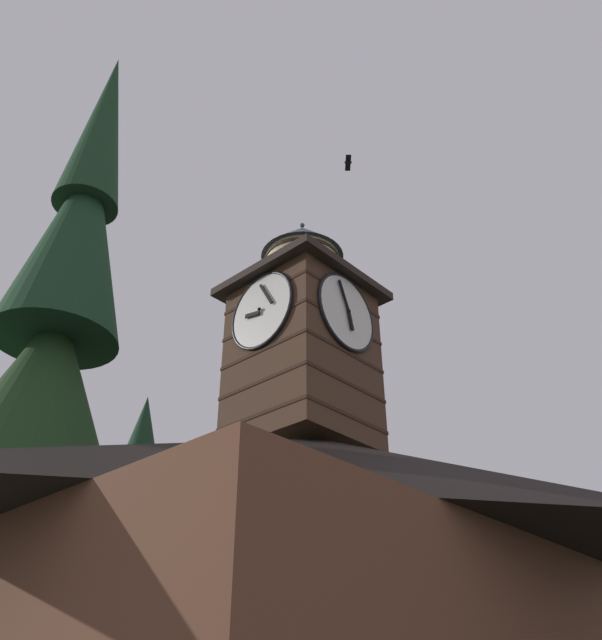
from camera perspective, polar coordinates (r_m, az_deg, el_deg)
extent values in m
pyramid|color=black|center=(16.24, 1.52, -15.90)|extent=(15.56, 11.55, 3.36)
cube|color=#4C3323|center=(18.76, 0.12, -4.41)|extent=(3.30, 3.30, 5.00)
cube|color=#352318|center=(17.98, 0.13, -9.81)|extent=(3.34, 3.34, 0.10)
cube|color=#352318|center=(18.34, 0.13, -7.09)|extent=(3.34, 3.34, 0.10)
cube|color=#352318|center=(18.75, 0.12, -4.48)|extent=(3.34, 3.34, 0.10)
cube|color=#352318|center=(19.19, 0.12, -1.99)|extent=(3.34, 3.34, 0.10)
cube|color=#352318|center=(19.67, 0.12, 0.38)|extent=(3.34, 3.34, 0.10)
cylinder|color=white|center=(18.43, 3.97, 0.67)|extent=(2.33, 0.10, 2.33)
torus|color=black|center=(18.42, 4.03, 0.70)|extent=(2.43, 0.10, 2.43)
cube|color=black|center=(18.27, 4.38, -0.05)|extent=(0.25, 0.04, 0.59)
cube|color=black|center=(18.49, 3.79, 2.16)|extent=(0.45, 0.04, 0.91)
sphere|color=black|center=(18.37, 4.24, 0.79)|extent=(0.10, 0.10, 0.10)
cylinder|color=white|center=(18.34, -3.44, 0.83)|extent=(0.10, 2.33, 2.33)
torus|color=black|center=(18.32, -3.50, 0.86)|extent=(0.10, 2.43, 2.43)
cube|color=black|center=(18.43, -4.29, 0.48)|extent=(0.04, 0.60, 0.23)
cube|color=black|center=(18.36, -3.10, 2.31)|extent=(0.04, 0.55, 0.87)
sphere|color=black|center=(18.28, -3.69, 0.96)|extent=(0.10, 0.10, 0.10)
cube|color=#2D231E|center=(20.09, 0.12, 2.26)|extent=(4.00, 4.00, 0.25)
cylinder|color=#D1BC84|center=(20.53, 0.11, 4.05)|extent=(2.35, 2.35, 1.29)
cylinder|color=#2D2319|center=(20.25, 0.11, 2.93)|extent=(2.41, 2.41, 0.10)
cylinder|color=#2D2319|center=(20.44, 0.11, 3.68)|extent=(2.41, 2.41, 0.10)
cylinder|color=#2D2319|center=(20.62, 0.11, 4.41)|extent=(2.41, 2.41, 0.10)
cylinder|color=#2D2319|center=(20.81, 0.11, 5.13)|extent=(2.41, 2.41, 0.10)
cone|color=#384251|center=(21.29, 0.11, 6.82)|extent=(2.65, 2.65, 1.24)
sphere|color=#424C5B|center=(21.75, 0.11, 8.31)|extent=(0.16, 0.16, 0.16)
cone|color=#183222|center=(22.63, -15.33, -21.12)|extent=(3.81, 3.81, 4.01)
cone|color=#183B21|center=(23.10, -14.54, -15.68)|extent=(2.71, 2.71, 3.37)
cone|color=#183622|center=(23.85, -13.75, -10.01)|extent=(1.60, 1.60, 3.18)
cone|color=#183822|center=(14.96, -24.74, -19.10)|extent=(5.59, 5.59, 6.72)
cone|color=#1D391A|center=(15.96, -21.92, -6.69)|extent=(4.31, 4.31, 5.34)
cone|color=#1A3B22|center=(18.32, -18.99, 6.93)|extent=(3.04, 3.04, 6.38)
cone|color=#1C3C22|center=(21.08, -16.97, 15.93)|extent=(1.77, 1.77, 6.27)
sphere|color=silver|center=(59.63, -19.79, -17.03)|extent=(1.48, 1.48, 1.48)
ellipsoid|color=black|center=(22.49, 4.15, 13.63)|extent=(0.28, 0.28, 0.14)
cube|color=black|center=(22.62, 4.13, 13.30)|extent=(0.39, 0.37, 0.07)
cube|color=black|center=(22.37, 4.18, 13.95)|extent=(0.39, 0.37, 0.07)
ellipsoid|color=black|center=(25.18, 0.94, 2.89)|extent=(0.25, 0.21, 0.12)
cube|color=black|center=(25.05, 1.07, 3.09)|extent=(0.29, 0.36, 0.04)
cube|color=black|center=(25.30, 0.81, 2.70)|extent=(0.29, 0.36, 0.04)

